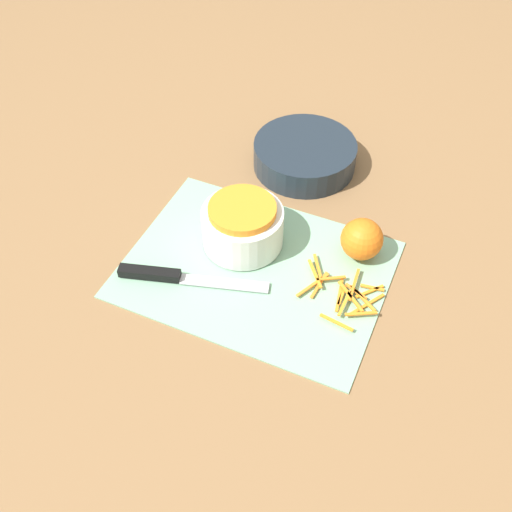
# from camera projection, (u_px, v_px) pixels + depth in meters

# --- Properties ---
(ground_plane) EXTENTS (4.00, 4.00, 0.00)m
(ground_plane) POSITION_uv_depth(u_px,v_px,m) (256.00, 270.00, 1.04)
(ground_plane) COLOR olive
(cutting_board) EXTENTS (0.45, 0.33, 0.01)m
(cutting_board) POSITION_uv_depth(u_px,v_px,m) (256.00, 269.00, 1.04)
(cutting_board) COLOR #84B793
(cutting_board) RESTS_ON ground_plane
(bowl_speckled) EXTENTS (0.14, 0.14, 0.09)m
(bowl_speckled) POSITION_uv_depth(u_px,v_px,m) (243.00, 225.00, 1.05)
(bowl_speckled) COLOR silver
(bowl_speckled) RESTS_ON cutting_board
(bowl_dark) EXTENTS (0.21, 0.21, 0.06)m
(bowl_dark) POSITION_uv_depth(u_px,v_px,m) (305.00, 155.00, 1.21)
(bowl_dark) COLOR #1E2833
(bowl_dark) RESTS_ON ground_plane
(knife) EXTENTS (0.25, 0.09, 0.02)m
(knife) POSITION_uv_depth(u_px,v_px,m) (166.00, 275.00, 1.02)
(knife) COLOR black
(knife) RESTS_ON cutting_board
(orange_left) EXTENTS (0.07, 0.07, 0.07)m
(orange_left) POSITION_uv_depth(u_px,v_px,m) (362.00, 239.00, 1.03)
(orange_left) COLOR orange
(orange_left) RESTS_ON cutting_board
(peel_pile) EXTENTS (0.14, 0.13, 0.01)m
(peel_pile) POSITION_uv_depth(u_px,v_px,m) (343.00, 292.00, 0.99)
(peel_pile) COLOR orange
(peel_pile) RESTS_ON cutting_board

